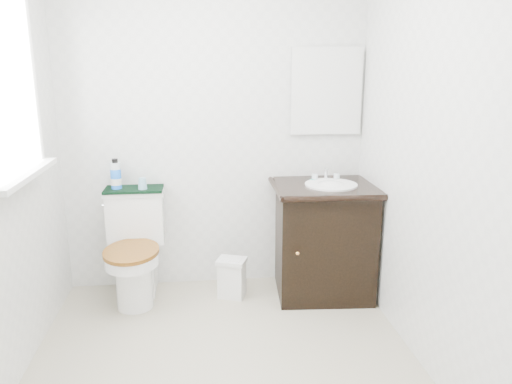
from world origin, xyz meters
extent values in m
plane|color=#B3AA90|center=(0.00, 0.00, 0.00)|extent=(2.40, 2.40, 0.00)
plane|color=silver|center=(0.00, 1.20, 1.20)|extent=(2.40, 0.00, 2.40)
plane|color=silver|center=(0.00, -1.20, 1.20)|extent=(2.40, 0.00, 2.40)
plane|color=silver|center=(1.10, 0.00, 1.20)|extent=(0.00, 2.40, 2.40)
cube|color=white|center=(-1.07, 0.25, 1.55)|extent=(0.02, 0.70, 0.90)
cube|color=silver|center=(0.82, 1.18, 1.45)|extent=(0.50, 0.02, 0.60)
cylinder|color=white|center=(-0.58, 0.82, 0.19)|extent=(0.25, 0.25, 0.38)
cube|color=white|center=(-0.58, 1.07, 0.19)|extent=(0.25, 0.28, 0.38)
cube|color=white|center=(-0.58, 1.09, 0.56)|extent=(0.40, 0.18, 0.36)
cube|color=white|center=(-0.58, 1.09, 0.75)|extent=(0.42, 0.20, 0.03)
cylinder|color=white|center=(-0.58, 0.78, 0.38)|extent=(0.36, 0.36, 0.08)
cylinder|color=brown|center=(-0.58, 0.78, 0.43)|extent=(0.38, 0.38, 0.03)
cube|color=black|center=(0.77, 0.90, 0.39)|extent=(0.69, 0.60, 0.78)
cube|color=black|center=(0.77, 0.90, 0.80)|extent=(0.74, 0.64, 0.04)
cylinder|color=white|center=(0.80, 0.88, 0.83)|extent=(0.36, 0.36, 0.01)
ellipsoid|color=white|center=(0.80, 0.88, 0.77)|extent=(0.31, 0.31, 0.16)
cylinder|color=silver|center=(0.80, 1.03, 0.87)|extent=(0.02, 0.02, 0.10)
cube|color=white|center=(0.09, 0.90, 0.13)|extent=(0.22, 0.19, 0.26)
cube|color=white|center=(0.09, 0.90, 0.27)|extent=(0.24, 0.22, 0.03)
cube|color=black|center=(-0.58, 1.09, 0.78)|extent=(0.41, 0.22, 0.02)
cylinder|color=blue|center=(-0.70, 1.09, 0.86)|extent=(0.07, 0.07, 0.14)
cylinder|color=silver|center=(-0.70, 1.09, 0.95)|extent=(0.07, 0.07, 0.05)
cylinder|color=black|center=(-0.70, 1.09, 0.99)|extent=(0.04, 0.04, 0.03)
cone|color=#7CB4CB|center=(-0.52, 1.05, 0.83)|extent=(0.06, 0.06, 0.08)
ellipsoid|color=#1C897B|center=(0.70, 1.02, 0.83)|extent=(0.07, 0.04, 0.02)
camera|label=1|loc=(-0.10, -2.42, 1.65)|focal=35.00mm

